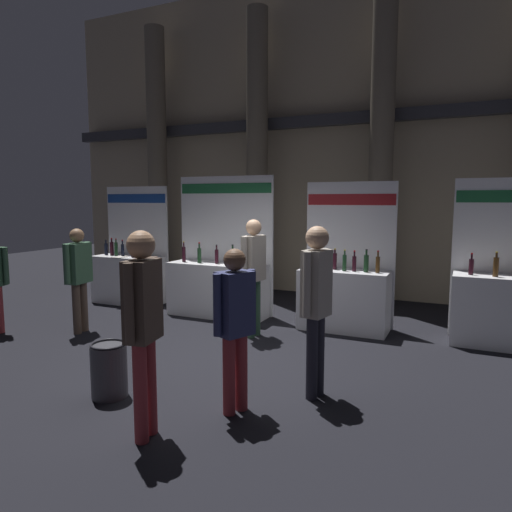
# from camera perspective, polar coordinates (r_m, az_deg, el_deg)

# --- Properties ---
(ground_plane) EXTENTS (26.76, 26.76, 0.00)m
(ground_plane) POSITION_cam_1_polar(r_m,az_deg,el_deg) (6.41, -4.32, -12.26)
(ground_plane) COLOR black
(hall_colonnade) EXTENTS (13.38, 1.06, 6.88)m
(hall_colonnade) POSITION_cam_1_polar(r_m,az_deg,el_deg) (10.44, 8.34, 13.87)
(hall_colonnade) COLOR gray
(hall_colonnade) RESTS_ON ground_plane
(exhibitor_booth_0) EXTENTS (1.52, 0.71, 2.38)m
(exhibitor_booth_0) POSITION_cam_1_polar(r_m,az_deg,el_deg) (9.83, -15.34, -2.14)
(exhibitor_booth_0) COLOR white
(exhibitor_booth_0) RESTS_ON ground_plane
(exhibitor_booth_1) EXTENTS (1.90, 0.66, 2.54)m
(exhibitor_booth_1) POSITION_cam_1_polar(r_m,az_deg,el_deg) (8.46, -4.64, -3.26)
(exhibitor_booth_1) COLOR white
(exhibitor_booth_1) RESTS_ON ground_plane
(exhibitor_booth_2) EXTENTS (1.49, 0.66, 2.40)m
(exhibitor_booth_2) POSITION_cam_1_polar(r_m,az_deg,el_deg) (7.66, 10.85, -4.51)
(exhibitor_booth_2) COLOR white
(exhibitor_booth_2) RESTS_ON ground_plane
(trash_bin) EXTENTS (0.38, 0.38, 0.59)m
(trash_bin) POSITION_cam_1_polar(r_m,az_deg,el_deg) (5.33, -17.66, -13.23)
(trash_bin) COLOR #38383D
(trash_bin) RESTS_ON ground_plane
(visitor_3) EXTENTS (0.27, 0.47, 1.84)m
(visitor_3) POSITION_cam_1_polar(r_m,az_deg,el_deg) (4.91, 7.44, -5.07)
(visitor_3) COLOR #23232D
(visitor_3) RESTS_ON ground_plane
(visitor_4) EXTENTS (0.27, 0.51, 1.85)m
(visitor_4) POSITION_cam_1_polar(r_m,az_deg,el_deg) (4.14, -13.76, -7.26)
(visitor_4) COLOR maroon
(visitor_4) RESTS_ON ground_plane
(visitor_6) EXTENTS (0.25, 0.57, 1.81)m
(visitor_6) POSITION_cam_1_polar(r_m,az_deg,el_deg) (7.06, -0.30, -1.37)
(visitor_6) COLOR #33563D
(visitor_6) RESTS_ON ground_plane
(visitor_8) EXTENTS (0.36, 0.47, 1.64)m
(visitor_8) POSITION_cam_1_polar(r_m,az_deg,el_deg) (4.55, -2.61, -7.54)
(visitor_8) COLOR maroon
(visitor_8) RESTS_ON ground_plane
(visitor_9) EXTENTS (0.28, 0.58, 1.66)m
(visitor_9) POSITION_cam_1_polar(r_m,az_deg,el_deg) (7.80, -21.04, -1.73)
(visitor_9) COLOR #47382D
(visitor_9) RESTS_ON ground_plane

